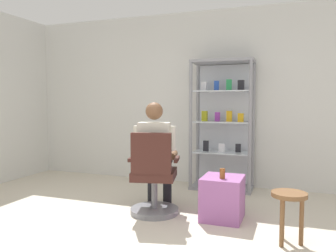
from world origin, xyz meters
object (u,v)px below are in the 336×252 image
Objects in this scene: display_cabinet_main at (223,124)px; office_chair at (154,181)px; seated_shopkeeper at (156,151)px; storage_crate at (223,198)px; tea_glass at (222,174)px; wooden_stool at (289,203)px.

office_chair is (-0.50, -1.48, -0.57)m from display_cabinet_main.
seated_shopkeeper is 0.93m from storage_crate.
storage_crate is at bearing -1.51° from seated_shopkeeper.
seated_shopkeeper is 11.92× the size of tea_glass.
display_cabinet_main is 3.99× the size of wooden_stool.
seated_shopkeeper reaches higher than storage_crate.
storage_crate is at bearing 97.43° from tea_glass.
display_cabinet_main is at bearing 100.90° from tea_glass.
display_cabinet_main is at bearing 71.27° from office_chair.
tea_glass is (0.81, -0.10, -0.19)m from seated_shopkeeper.
office_chair reaches higher than wooden_stool.
seated_shopkeeper is 2.74× the size of storage_crate.
office_chair is 0.80m from storage_crate.
display_cabinet_main is 17.56× the size of tea_glass.
display_cabinet_main is 1.52m from tea_glass.
wooden_stool is (0.69, -0.45, 0.14)m from storage_crate.
display_cabinet_main is 1.98× the size of office_chair.
tea_glass is at bearing -7.29° from seated_shopkeeper.
tea_glass reaches higher than storage_crate.
wooden_stool is (1.46, -0.31, -0.02)m from office_chair.
display_cabinet_main is 1.45m from seated_shopkeeper.
office_chair is 2.04× the size of storage_crate.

